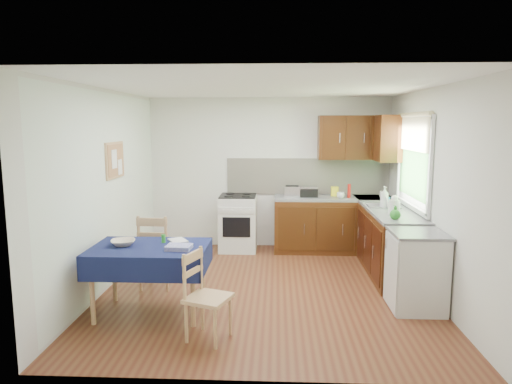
{
  "coord_description": "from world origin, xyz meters",
  "views": [
    {
      "loc": [
        0.13,
        -5.53,
        2.06
      ],
      "look_at": [
        -0.13,
        0.2,
        1.21
      ],
      "focal_mm": 32.0,
      "sensor_mm": 36.0,
      "label": 1
    }
  ],
  "objects_px": {
    "chair_far": "(156,249)",
    "dish_rack": "(384,205)",
    "dining_table": "(150,256)",
    "toaster": "(292,191)",
    "sandwich_press": "(309,191)",
    "chair_near": "(204,293)",
    "kettle": "(394,206)"
  },
  "relations": [
    {
      "from": "sandwich_press",
      "to": "dish_rack",
      "type": "xyz_separation_m",
      "value": [
        1.01,
        -0.89,
        -0.06
      ]
    },
    {
      "from": "dining_table",
      "to": "kettle",
      "type": "bearing_deg",
      "value": 3.66
    },
    {
      "from": "chair_far",
      "to": "dining_table",
      "type": "bearing_deg",
      "value": 102.96
    },
    {
      "from": "sandwich_press",
      "to": "dish_rack",
      "type": "relative_size",
      "value": 0.65
    },
    {
      "from": "toaster",
      "to": "dish_rack",
      "type": "relative_size",
      "value": 0.57
    },
    {
      "from": "dining_table",
      "to": "chair_far",
      "type": "distance_m",
      "value": 0.8
    },
    {
      "from": "dining_table",
      "to": "toaster",
      "type": "bearing_deg",
      "value": 39.28
    },
    {
      "from": "chair_near",
      "to": "sandwich_press",
      "type": "relative_size",
      "value": 3.05
    },
    {
      "from": "chair_far",
      "to": "chair_near",
      "type": "xyz_separation_m",
      "value": [
        0.82,
        -1.35,
        -0.04
      ]
    },
    {
      "from": "dining_table",
      "to": "dish_rack",
      "type": "xyz_separation_m",
      "value": [
        2.9,
        1.73,
        0.28
      ]
    },
    {
      "from": "chair_near",
      "to": "kettle",
      "type": "height_order",
      "value": "kettle"
    },
    {
      "from": "chair_far",
      "to": "toaster",
      "type": "height_order",
      "value": "toaster"
    },
    {
      "from": "dining_table",
      "to": "chair_far",
      "type": "relative_size",
      "value": 1.31
    },
    {
      "from": "dining_table",
      "to": "chair_near",
      "type": "xyz_separation_m",
      "value": [
        0.68,
        -0.57,
        -0.19
      ]
    },
    {
      "from": "dining_table",
      "to": "dish_rack",
      "type": "height_order",
      "value": "dish_rack"
    },
    {
      "from": "chair_far",
      "to": "sandwich_press",
      "type": "height_order",
      "value": "sandwich_press"
    },
    {
      "from": "chair_far",
      "to": "toaster",
      "type": "xyz_separation_m",
      "value": [
        1.76,
        1.8,
        0.48
      ]
    },
    {
      "from": "chair_near",
      "to": "dish_rack",
      "type": "relative_size",
      "value": 1.99
    },
    {
      "from": "chair_near",
      "to": "toaster",
      "type": "relative_size",
      "value": 3.5
    },
    {
      "from": "chair_far",
      "to": "sandwich_press",
      "type": "relative_size",
      "value": 3.35
    },
    {
      "from": "chair_far",
      "to": "dish_rack",
      "type": "height_order",
      "value": "dish_rack"
    },
    {
      "from": "kettle",
      "to": "chair_near",
      "type": "bearing_deg",
      "value": -141.64
    },
    {
      "from": "chair_far",
      "to": "dish_rack",
      "type": "relative_size",
      "value": 2.18
    },
    {
      "from": "chair_near",
      "to": "toaster",
      "type": "height_order",
      "value": "toaster"
    },
    {
      "from": "dining_table",
      "to": "dish_rack",
      "type": "bearing_deg",
      "value": 12.3
    },
    {
      "from": "dining_table",
      "to": "chair_far",
      "type": "xyz_separation_m",
      "value": [
        -0.14,
        0.78,
        -0.15
      ]
    },
    {
      "from": "dining_table",
      "to": "dish_rack",
      "type": "relative_size",
      "value": 2.85
    },
    {
      "from": "toaster",
      "to": "sandwich_press",
      "type": "relative_size",
      "value": 0.87
    },
    {
      "from": "chair_far",
      "to": "chair_near",
      "type": "bearing_deg",
      "value": 123.96
    },
    {
      "from": "dining_table",
      "to": "toaster",
      "type": "xyz_separation_m",
      "value": [
        1.62,
        2.58,
        0.34
      ]
    },
    {
      "from": "sandwich_press",
      "to": "kettle",
      "type": "relative_size",
      "value": 1.14
    },
    {
      "from": "dish_rack",
      "to": "kettle",
      "type": "relative_size",
      "value": 1.75
    }
  ]
}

